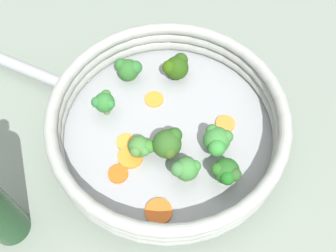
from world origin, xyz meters
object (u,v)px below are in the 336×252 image
(carrot_slice_3, at_px, (170,142))
(broccoli_floret_1, at_px, (176,67))
(carrot_slice_6, at_px, (118,174))
(broccoli_floret_0, at_px, (226,172))
(broccoli_floret_2, at_px, (140,147))
(carrot_slice_5, at_px, (159,211))
(carrot_slice_1, at_px, (131,157))
(carrot_slice_4, at_px, (225,124))
(broccoli_floret_3, at_px, (104,102))
(carrot_slice_0, at_px, (154,99))
(broccoli_floret_7, at_px, (217,140))
(broccoli_floret_4, at_px, (168,144))
(skillet, at_px, (168,133))
(broccoli_floret_5, at_px, (186,169))
(broccoli_floret_6, at_px, (129,69))
(carrot_slice_2, at_px, (126,142))

(carrot_slice_3, bearing_deg, broccoli_floret_1, 120.33)
(carrot_slice_6, distance_m, broccoli_floret_1, 0.21)
(broccoli_floret_0, xyz_separation_m, broccoli_floret_1, (-0.17, 0.12, -0.01))
(broccoli_floret_2, bearing_deg, carrot_slice_5, -37.89)
(carrot_slice_1, height_order, carrot_slice_4, same)
(carrot_slice_4, xyz_separation_m, broccoli_floret_3, (-0.17, -0.09, 0.03))
(carrot_slice_0, height_order, broccoli_floret_7, broccoli_floret_7)
(carrot_slice_5, distance_m, broccoli_floret_1, 0.25)
(carrot_slice_3, height_order, broccoli_floret_4, broccoli_floret_4)
(broccoli_floret_1, height_order, broccoli_floret_4, broccoli_floret_4)
(skillet, xyz_separation_m, broccoli_floret_3, (-0.10, -0.03, 0.04))
(broccoli_floret_3, bearing_deg, broccoli_floret_5, -7.26)
(broccoli_floret_6, relative_size, broccoli_floret_7, 0.88)
(carrot_slice_2, bearing_deg, broccoli_floret_2, -3.65)
(broccoli_floret_3, bearing_deg, carrot_slice_2, -22.85)
(carrot_slice_1, relative_size, carrot_slice_2, 1.31)
(carrot_slice_0, distance_m, broccoli_floret_6, 0.07)
(skillet, xyz_separation_m, broccoli_floret_5, (0.07, -0.05, 0.04))
(carrot_slice_5, distance_m, broccoli_floret_3, 0.19)
(carrot_slice_5, height_order, broccoli_floret_0, broccoli_floret_0)
(carrot_slice_4, relative_size, broccoli_floret_0, 0.62)
(broccoli_floret_1, relative_size, broccoli_floret_2, 1.29)
(carrot_slice_1, bearing_deg, broccoli_floret_7, 40.52)
(broccoli_floret_2, xyz_separation_m, broccoli_floret_3, (-0.09, 0.03, 0.01))
(carrot_slice_2, xyz_separation_m, broccoli_floret_1, (-0.01, 0.16, 0.02))
(carrot_slice_6, height_order, broccoli_floret_5, broccoli_floret_5)
(carrot_slice_0, height_order, carrot_slice_2, same)
(skillet, xyz_separation_m, carrot_slice_3, (0.02, -0.02, 0.01))
(carrot_slice_0, distance_m, carrot_slice_1, 0.11)
(carrot_slice_6, height_order, broccoli_floret_3, broccoli_floret_3)
(broccoli_floret_3, bearing_deg, carrot_slice_3, 7.00)
(broccoli_floret_2, distance_m, broccoli_floret_4, 0.04)
(broccoli_floret_1, xyz_separation_m, broccoli_floret_3, (-0.05, -0.13, 0.01))
(carrot_slice_1, height_order, broccoli_floret_2, broccoli_floret_2)
(carrot_slice_3, xyz_separation_m, carrot_slice_4, (0.05, 0.08, -0.00))
(carrot_slice_6, xyz_separation_m, broccoli_floret_1, (-0.03, 0.20, 0.02))
(carrot_slice_1, bearing_deg, broccoli_floret_4, 42.53)
(skillet, relative_size, carrot_slice_0, 11.09)
(carrot_slice_1, height_order, broccoli_floret_7, broccoli_floret_7)
(broccoli_floret_4, height_order, broccoli_floret_6, broccoli_floret_4)
(broccoli_floret_1, height_order, broccoli_floret_3, broccoli_floret_3)
(carrot_slice_5, relative_size, broccoli_floret_5, 0.79)
(carrot_slice_3, xyz_separation_m, broccoli_floret_3, (-0.12, -0.01, 0.03))
(broccoli_floret_3, bearing_deg, broccoli_floret_7, 13.41)
(carrot_slice_5, bearing_deg, broccoli_floret_1, 118.65)
(broccoli_floret_0, height_order, broccoli_floret_1, broccoli_floret_0)
(skillet, bearing_deg, carrot_slice_0, 146.35)
(carrot_slice_2, bearing_deg, broccoli_floret_4, 19.81)
(carrot_slice_4, height_order, broccoli_floret_3, broccoli_floret_3)
(carrot_slice_0, distance_m, broccoli_floret_5, 0.15)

